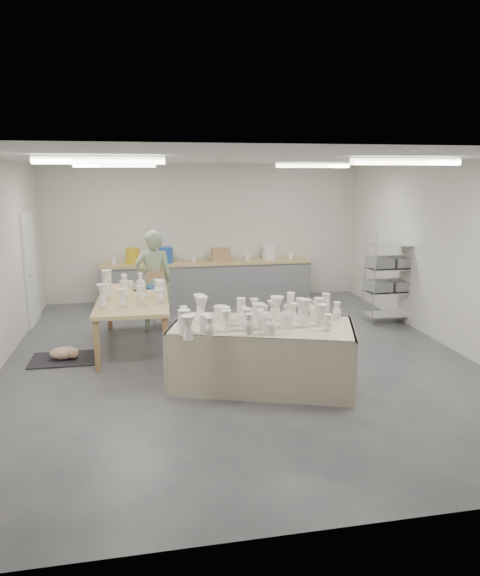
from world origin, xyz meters
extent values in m
plane|color=#424449|center=(0.00, 0.00, 0.00)|extent=(8.00, 8.00, 0.00)
cube|color=white|center=(0.00, 0.00, 2.99)|extent=(7.00, 8.00, 0.02)
cube|color=silver|center=(0.00, 4.00, 1.50)|extent=(7.00, 0.02, 3.00)
cube|color=silver|center=(0.00, -4.00, 1.50)|extent=(7.00, 0.02, 3.00)
cube|color=silver|center=(3.50, 0.00, 1.50)|extent=(0.02, 8.00, 3.00)
cube|color=white|center=(-3.47, 2.60, 1.05)|extent=(0.05, 0.90, 2.10)
cube|color=white|center=(-1.80, -1.50, 2.94)|extent=(1.40, 0.12, 0.08)
cube|color=white|center=(1.80, -1.50, 2.94)|extent=(1.40, 0.12, 0.08)
cube|color=white|center=(-1.80, 2.00, 2.94)|extent=(1.40, 0.12, 0.08)
cube|color=white|center=(1.80, 2.00, 2.94)|extent=(1.40, 0.12, 0.08)
cube|color=tan|center=(0.00, 3.68, 0.87)|extent=(4.60, 0.60, 0.06)
cube|color=slate|center=(0.00, 3.68, 0.42)|extent=(4.60, 0.55, 0.84)
cylinder|color=gold|center=(-1.60, 3.68, 1.07)|extent=(0.30, 0.30, 0.34)
cylinder|color=#1E4FA6|center=(-0.90, 3.68, 1.07)|extent=(0.30, 0.30, 0.34)
cylinder|color=white|center=(1.40, 3.68, 1.07)|extent=(0.30, 0.30, 0.34)
cube|color=#9F7E4D|center=(0.30, 3.68, 1.04)|extent=(0.40, 0.30, 0.28)
cylinder|color=white|center=(-2.00, 3.68, 0.97)|extent=(0.10, 0.10, 0.14)
cylinder|color=white|center=(-0.30, 3.68, 0.97)|extent=(0.10, 0.10, 0.14)
cylinder|color=white|center=(0.90, 3.68, 0.97)|extent=(0.10, 0.10, 0.14)
cylinder|color=white|center=(1.90, 3.68, 0.97)|extent=(0.10, 0.10, 0.14)
cylinder|color=silver|center=(2.78, 1.18, 0.90)|extent=(0.02, 0.02, 1.80)
cylinder|color=silver|center=(3.62, 1.18, 0.90)|extent=(0.02, 0.02, 1.80)
cylinder|color=silver|center=(2.78, 1.62, 0.90)|extent=(0.02, 0.02, 1.80)
cylinder|color=silver|center=(3.62, 1.62, 0.90)|extent=(0.02, 0.02, 1.80)
cube|color=silver|center=(3.20, 1.40, 0.15)|extent=(0.88, 0.48, 0.02)
cube|color=silver|center=(3.20, 1.40, 0.60)|extent=(0.88, 0.48, 0.02)
cube|color=silver|center=(3.20, 1.40, 1.05)|extent=(0.88, 0.48, 0.02)
cube|color=silver|center=(3.20, 1.40, 1.50)|extent=(0.88, 0.48, 0.02)
cube|color=slate|center=(2.98, 1.40, 0.72)|extent=(0.38, 0.42, 0.18)
cube|color=slate|center=(3.42, 1.40, 0.72)|extent=(0.38, 0.42, 0.18)
cube|color=slate|center=(2.98, 1.40, 1.17)|extent=(0.38, 0.42, 0.18)
cube|color=slate|center=(3.42, 1.40, 1.17)|extent=(0.38, 0.42, 0.18)
cube|color=olive|center=(0.13, -1.07, 0.37)|extent=(2.33, 1.59, 0.74)
cube|color=#C3AF96|center=(0.13, -1.07, 0.83)|extent=(2.63, 1.83, 0.03)
cube|color=#C3AF96|center=(0.13, -1.61, 0.42)|extent=(2.29, 0.78, 0.84)
cube|color=#C3AF96|center=(0.13, -0.52, 0.42)|extent=(2.29, 0.78, 0.84)
cube|color=tan|center=(-1.57, 0.85, 0.80)|extent=(1.17, 2.26, 0.06)
cube|color=olive|center=(-2.05, -0.19, 0.39)|extent=(0.08, 0.08, 0.77)
cube|color=olive|center=(-1.08, -0.19, 0.39)|extent=(0.08, 0.08, 0.77)
cube|color=olive|center=(-2.05, 1.89, 0.39)|extent=(0.08, 0.08, 0.77)
cube|color=olive|center=(-1.08, 1.89, 0.39)|extent=(0.08, 0.08, 0.77)
ellipsoid|color=silver|center=(-1.47, 1.36, 0.88)|extent=(0.26, 0.26, 0.12)
cylinder|color=#1E4FA6|center=(-1.24, 1.50, 0.85)|extent=(0.26, 0.26, 0.03)
cylinder|color=white|center=(-1.62, 1.59, 0.89)|extent=(0.11, 0.11, 0.12)
cube|color=#9F7E4D|center=(-1.18, 1.74, 0.97)|extent=(0.32, 0.26, 0.28)
cube|color=black|center=(-2.64, 0.42, 0.01)|extent=(1.00, 0.70, 0.02)
ellipsoid|color=white|center=(-2.64, 0.42, 0.11)|extent=(0.49, 0.39, 0.18)
sphere|color=white|center=(-2.49, 0.32, 0.13)|extent=(0.16, 0.16, 0.16)
imported|color=gray|center=(-1.21, 1.71, 0.92)|extent=(0.67, 0.44, 1.83)
cylinder|color=red|center=(-1.21, 1.98, 0.30)|extent=(0.45, 0.45, 0.04)
cylinder|color=silver|center=(-1.08, 1.93, 0.15)|extent=(0.02, 0.02, 0.29)
cylinder|color=silver|center=(-1.23, 2.12, 0.15)|extent=(0.02, 0.02, 0.29)
cylinder|color=silver|center=(-1.32, 1.89, 0.15)|extent=(0.02, 0.02, 0.29)
camera|label=1|loc=(-1.38, -7.41, 2.81)|focal=32.00mm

